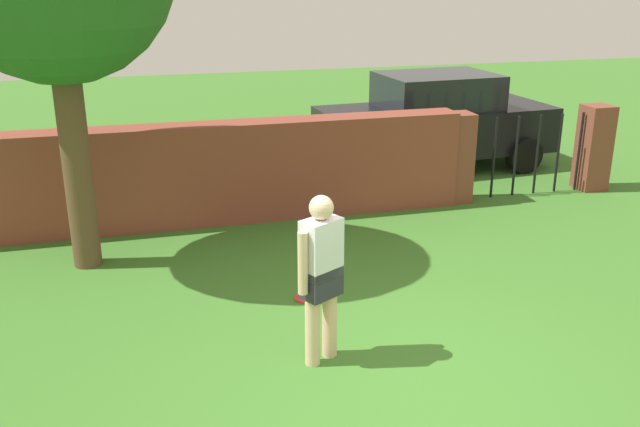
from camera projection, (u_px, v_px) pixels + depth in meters
ground_plane at (408, 381)px, 6.20m from camera, size 40.00×40.00×0.00m
brick_wall at (188, 175)px, 9.81m from camera, size 8.05×0.50×1.45m
person at (321, 272)px, 6.26m from camera, size 0.48×0.37×1.62m
fence_gate at (527, 153)px, 11.13m from camera, size 2.91×0.44×1.40m
car at (435, 121)px, 12.62m from camera, size 4.30×2.13×1.72m
frisbee_red at (306, 298)px, 7.75m from camera, size 0.27×0.27×0.02m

